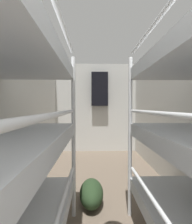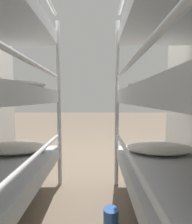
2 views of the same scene
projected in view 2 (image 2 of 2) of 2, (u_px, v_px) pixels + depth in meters
name	position (u px, v px, depth m)	size (l,w,h in m)	color
ground_plane	(90.00, 165.00, 2.53)	(20.00, 20.00, 0.00)	#6B5B4C
tin_can	(111.00, 218.00, 1.30)	(0.11, 0.11, 0.13)	#2D569E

